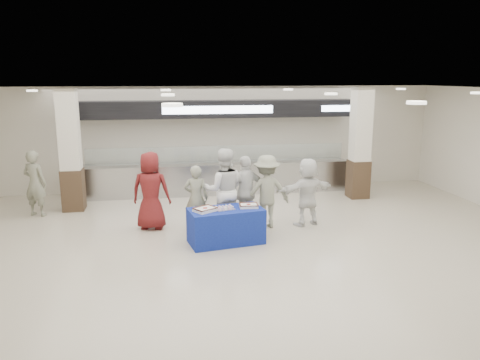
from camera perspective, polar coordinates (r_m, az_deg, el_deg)
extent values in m
plane|color=beige|center=(9.25, 1.34, -9.62)|extent=(14.00, 14.00, 0.00)
cube|color=#AFB0B6|center=(14.24, -2.74, 0.19)|extent=(8.00, 0.80, 0.90)
cube|color=#AFB0B6|center=(14.15, -2.76, 2.05)|extent=(8.00, 0.85, 0.04)
cube|color=white|center=(13.80, -2.63, 3.17)|extent=(7.60, 0.02, 0.50)
cube|color=black|center=(13.94, -2.83, 8.65)|extent=(8.40, 0.70, 0.50)
cube|color=white|center=(13.59, -2.65, 8.55)|extent=(3.20, 0.03, 0.22)
cube|color=white|center=(14.54, 12.56, 8.53)|extent=(1.40, 0.03, 0.18)
cube|color=#352518|center=(13.17, -19.65, -1.11)|extent=(0.55, 0.55, 1.10)
cube|color=silver|center=(12.91, -20.17, 5.81)|extent=(0.50, 0.50, 2.10)
cube|color=#352518|center=(14.12, 14.19, 0.13)|extent=(0.55, 0.55, 1.10)
cube|color=silver|center=(13.88, 14.54, 6.59)|extent=(0.50, 0.50, 2.10)
cube|color=navy|center=(10.01, -1.73, -5.61)|extent=(1.66, 1.03, 0.75)
cube|color=white|center=(9.74, -4.27, -3.63)|extent=(0.54, 0.51, 0.07)
cube|color=#4B2215|center=(9.73, -4.28, -3.37)|extent=(0.54, 0.51, 0.02)
cylinder|color=#A52117|center=(9.73, -4.28, -3.42)|extent=(0.13, 0.13, 0.01)
cube|color=white|center=(10.01, 1.06, -3.18)|extent=(0.41, 0.33, 0.06)
cube|color=#4B2215|center=(10.00, 1.06, -2.94)|extent=(0.41, 0.33, 0.02)
cylinder|color=#A52117|center=(10.00, 1.06, -2.98)|extent=(0.09, 0.09, 0.01)
cube|color=#B3B3B8|center=(9.88, -1.92, -3.53)|extent=(0.45, 0.39, 0.01)
imported|color=maroon|center=(10.98, -10.82, -1.29)|extent=(1.00, 0.77, 1.82)
imported|color=gray|center=(10.76, -5.36, -2.20)|extent=(0.62, 0.48, 1.53)
imported|color=white|center=(10.64, -1.99, -1.23)|extent=(0.99, 0.80, 1.92)
imported|color=white|center=(10.91, 0.76, -1.47)|extent=(1.08, 0.70, 1.71)
imported|color=gray|center=(10.92, 3.24, -1.42)|extent=(1.14, 0.69, 1.72)
imported|color=white|center=(11.19, 8.21, -1.45)|extent=(1.58, 0.88, 1.63)
imported|color=gray|center=(12.90, -23.71, -0.37)|extent=(0.73, 0.62, 1.70)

